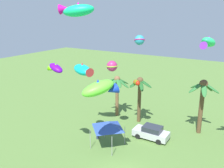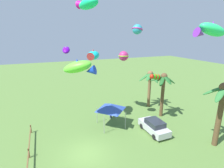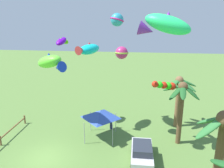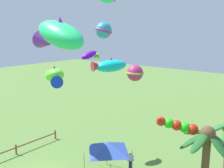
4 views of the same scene
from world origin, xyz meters
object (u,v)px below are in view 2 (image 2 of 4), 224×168
at_px(kite_fish_4, 79,67).
at_px(kite_fish_5, 66,50).
at_px(palm_tree_1, 150,80).
at_px(kite_ball_0, 137,29).
at_px(kite_fish_1, 211,30).
at_px(palm_tree_3, 163,85).
at_px(festival_tent, 111,107).
at_px(kite_fish_3, 87,4).
at_px(spectator_0, 111,112).
at_px(kite_fish_6, 93,55).
at_px(palm_tree_0, 222,102).
at_px(parked_car_0, 154,126).
at_px(kite_tube_7, 155,77).
at_px(kite_ball_2, 124,56).

height_order(kite_fish_4, kite_fish_5, kite_fish_5).
height_order(palm_tree_1, kite_fish_5, kite_fish_5).
height_order(kite_ball_0, kite_fish_1, kite_fish_1).
xyz_separation_m(palm_tree_3, festival_tent, (-0.11, -7.25, -1.85)).
bearing_deg(kite_ball_0, palm_tree_3, 113.02).
distance_m(kite_ball_0, kite_fish_3, 6.31).
relative_size(spectator_0, kite_fish_5, 0.81).
bearing_deg(festival_tent, kite_fish_1, 29.63).
bearing_deg(kite_ball_0, kite_fish_6, -143.30).
distance_m(palm_tree_0, kite_ball_0, 10.34).
bearing_deg(palm_tree_1, parked_car_0, -29.10).
bearing_deg(palm_tree_3, kite_fish_1, -18.82).
relative_size(spectator_0, kite_tube_7, 0.74).
relative_size(palm_tree_3, festival_tent, 2.07).
relative_size(parked_car_0, kite_fish_3, 1.15).
xyz_separation_m(festival_tent, kite_fish_4, (1.73, -3.79, 5.20)).
bearing_deg(kite_fish_4, parked_car_0, 79.06).
height_order(parked_car_0, festival_tent, festival_tent).
distance_m(kite_fish_4, kite_fish_6, 4.30).
bearing_deg(palm_tree_1, kite_ball_2, -64.62).
bearing_deg(parked_car_0, kite_fish_6, -133.26).
height_order(spectator_0, kite_fish_6, kite_fish_6).
bearing_deg(palm_tree_1, kite_tube_7, -26.60).
relative_size(parked_car_0, kite_tube_7, 1.83).
bearing_deg(kite_ball_0, kite_tube_7, 117.39).
distance_m(palm_tree_1, kite_fish_1, 13.50).
height_order(kite_ball_0, kite_tube_7, kite_ball_0).
height_order(palm_tree_1, kite_fish_1, kite_fish_1).
bearing_deg(kite_fish_4, kite_fish_5, -173.63).
height_order(palm_tree_3, kite_tube_7, kite_tube_7).
xyz_separation_m(kite_ball_0, kite_fish_3, (-4.46, -3.58, 2.66)).
height_order(palm_tree_0, kite_fish_4, kite_fish_4).
xyz_separation_m(parked_car_0, kite_fish_3, (-5.22, -5.74, 12.95)).
bearing_deg(kite_fish_3, kite_ball_0, 38.79).
relative_size(festival_tent, kite_ball_2, 1.84).
relative_size(palm_tree_3, kite_ball_0, 4.20).
distance_m(spectator_0, kite_fish_1, 14.58).
relative_size(parked_car_0, spectator_0, 2.47).
relative_size(palm_tree_1, kite_fish_6, 1.79).
distance_m(palm_tree_1, parked_car_0, 8.24).
bearing_deg(palm_tree_0, kite_fish_1, -80.29).
xyz_separation_m(kite_fish_1, kite_tube_7, (-7.60, 1.12, -5.23)).
bearing_deg(palm_tree_0, palm_tree_3, -173.00).
relative_size(palm_tree_1, festival_tent, 1.93).
relative_size(kite_ball_0, kite_fish_3, 0.41).
xyz_separation_m(palm_tree_3, kite_fish_5, (-2.70, -11.52, 4.59)).
distance_m(festival_tent, kite_tube_7, 6.51).
xyz_separation_m(kite_fish_1, kite_fish_4, (-6.29, -8.34, -3.20)).
bearing_deg(parked_car_0, kite_fish_4, -100.94).
relative_size(festival_tent, kite_tube_7, 1.33).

